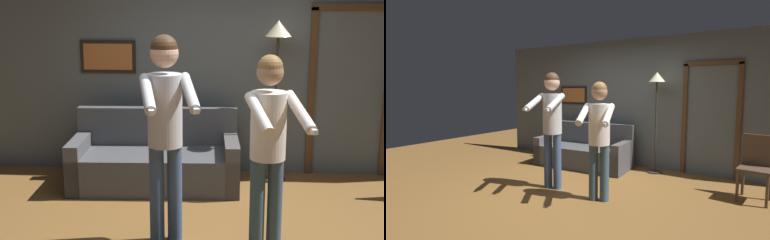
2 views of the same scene
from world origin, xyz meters
The scene contains 7 objects.
ground_plane centered at (0.00, 0.00, 0.00)m, with size 12.00×12.00×0.00m, color brown.
back_wall_assembly centered at (0.01, 2.08, 1.30)m, with size 6.40×0.10×2.60m.
couch centered at (-0.70, 1.43, 0.28)m, with size 1.94×0.94×0.87m.
torchiere_lamp centered at (0.68, 1.74, 1.54)m, with size 0.30×0.30×1.89m.
person_standing_left centered at (-0.39, -0.04, 1.14)m, with size 0.55×0.78×1.84m.
person_standing_right centered at (0.49, -0.10, 1.02)m, with size 0.56×0.68×1.69m.
dining_chair_distant centered at (2.36, 1.17, 0.53)m, with size 0.47×0.47×0.93m.
Camera 2 is at (2.48, -3.72, 1.60)m, focal length 28.00 mm.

